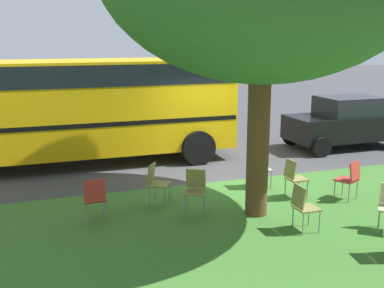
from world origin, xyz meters
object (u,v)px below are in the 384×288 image
at_px(chair_1, 195,188).
at_px(chair_5, 350,177).
at_px(school_bus, 44,103).
at_px(chair_0, 294,176).
at_px(chair_4, 156,180).
at_px(parked_car, 345,122).
at_px(chair_2, 95,196).
at_px(chair_7, 259,166).
at_px(chair_9, 303,205).

height_order(chair_1, chair_5, same).
bearing_deg(school_bus, chair_1, 119.87).
distance_m(chair_0, chair_1, 2.34).
height_order(chair_4, parked_car, parked_car).
xyz_separation_m(chair_2, chair_7, (-3.95, -0.92, 0.00)).
distance_m(chair_2, chair_7, 4.06).
height_order(chair_0, chair_7, same).
xyz_separation_m(chair_2, parked_car, (-8.49, -3.80, 0.32)).
distance_m(chair_1, chair_4, 0.96).
distance_m(chair_9, school_bus, 7.68).
relative_size(chair_1, chair_5, 1.00).
relative_size(chair_1, chair_4, 1.00).
height_order(chair_1, school_bus, school_bus).
bearing_deg(chair_5, chair_2, -5.48).
height_order(chair_5, parked_car, parked_car).
relative_size(chair_2, chair_7, 1.00).
height_order(chair_9, school_bus, school_bus).
height_order(chair_4, chair_9, same).
distance_m(chair_1, school_bus, 5.57).
xyz_separation_m(chair_2, chair_9, (-3.54, 1.69, 0.00)).
bearing_deg(chair_4, chair_2, 23.87).
relative_size(chair_0, chair_4, 1.00).
relative_size(chair_0, chair_9, 1.00).
xyz_separation_m(chair_1, parked_car, (-6.49, -3.92, 0.32)).
distance_m(chair_1, chair_2, 2.00).
relative_size(parked_car, school_bus, 0.36).
bearing_deg(parked_car, chair_2, 24.10).
bearing_deg(chair_0, school_bus, -42.51).
xyz_separation_m(chair_2, school_bus, (0.71, -4.59, 1.24)).
bearing_deg(parked_car, chair_5, 54.70).
xyz_separation_m(chair_2, chair_5, (-5.43, 0.52, 0.00)).
relative_size(chair_2, chair_9, 1.00).
bearing_deg(parked_car, chair_4, 24.15).
height_order(chair_7, school_bus, school_bus).
distance_m(chair_0, chair_9, 1.83).
distance_m(chair_2, parked_car, 9.30).
bearing_deg(chair_7, chair_4, 6.95).
bearing_deg(chair_1, chair_0, -177.89).
bearing_deg(chair_0, chair_9, 64.39).
distance_m(chair_0, school_bus, 6.95).
xyz_separation_m(chair_9, school_bus, (4.25, -6.28, 1.24)).
height_order(chair_7, parked_car, parked_car).
bearing_deg(chair_9, chair_5, -148.32).
bearing_deg(chair_5, school_bus, -39.77).
distance_m(chair_5, school_bus, 8.09).
bearing_deg(chair_2, chair_5, 174.52).
relative_size(chair_7, parked_car, 0.24).
xyz_separation_m(chair_5, school_bus, (6.14, -5.11, 1.24)).
distance_m(chair_2, school_bus, 4.81).
distance_m(chair_1, chair_9, 2.20).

